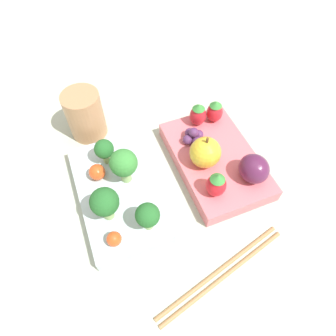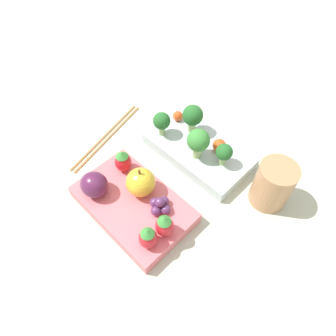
# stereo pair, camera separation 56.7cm
# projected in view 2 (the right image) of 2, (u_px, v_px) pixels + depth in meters

# --- Properties ---
(ground_plane) EXTENTS (4.00, 4.00, 0.00)m
(ground_plane) POSITION_uv_depth(u_px,v_px,m) (169.00, 178.00, 0.55)
(ground_plane) COLOR #ADB7A3
(bento_box_savoury) EXTENTS (0.22, 0.14, 0.02)m
(bento_box_savoury) POSITION_uv_depth(u_px,v_px,m) (198.00, 150.00, 0.58)
(bento_box_savoury) COLOR silver
(bento_box_savoury) RESTS_ON ground_plane
(bento_box_fruit) EXTENTS (0.21, 0.15, 0.03)m
(bento_box_fruit) POSITION_uv_depth(u_px,v_px,m) (133.00, 205.00, 0.50)
(bento_box_fruit) COLOR #DB6670
(bento_box_fruit) RESTS_ON ground_plane
(broccoli_floret_0) EXTENTS (0.04, 0.04, 0.06)m
(broccoli_floret_0) POSITION_uv_depth(u_px,v_px,m) (193.00, 116.00, 0.56)
(broccoli_floret_0) COLOR #93B770
(broccoli_floret_0) RESTS_ON bento_box_savoury
(broccoli_floret_1) EXTENTS (0.03, 0.03, 0.05)m
(broccoli_floret_1) POSITION_uv_depth(u_px,v_px,m) (224.00, 153.00, 0.52)
(broccoli_floret_1) COLOR #93B770
(broccoli_floret_1) RESTS_ON bento_box_savoury
(broccoli_floret_2) EXTENTS (0.04, 0.04, 0.06)m
(broccoli_floret_2) POSITION_uv_depth(u_px,v_px,m) (198.00, 141.00, 0.52)
(broccoli_floret_2) COLOR #93B770
(broccoli_floret_2) RESTS_ON bento_box_savoury
(broccoli_floret_3) EXTENTS (0.03, 0.03, 0.05)m
(broccoli_floret_3) POSITION_uv_depth(u_px,v_px,m) (162.00, 122.00, 0.56)
(broccoli_floret_3) COLOR #93B770
(broccoli_floret_3) RESTS_ON bento_box_savoury
(cherry_tomato_0) EXTENTS (0.02, 0.02, 0.02)m
(cherry_tomato_0) POSITION_uv_depth(u_px,v_px,m) (178.00, 116.00, 0.60)
(cherry_tomato_0) COLOR #DB4C1E
(cherry_tomato_0) RESTS_ON bento_box_savoury
(cherry_tomato_1) EXTENTS (0.03, 0.03, 0.03)m
(cherry_tomato_1) POSITION_uv_depth(u_px,v_px,m) (219.00, 145.00, 0.55)
(cherry_tomato_1) COLOR #DB4C1E
(cherry_tomato_1) RESTS_ON bento_box_savoury
(apple) EXTENTS (0.05, 0.05, 0.06)m
(apple) POSITION_uv_depth(u_px,v_px,m) (141.00, 182.00, 0.49)
(apple) COLOR gold
(apple) RESTS_ON bento_box_fruit
(strawberry_0) EXTENTS (0.03, 0.03, 0.04)m
(strawberry_0) POSITION_uv_depth(u_px,v_px,m) (148.00, 237.00, 0.43)
(strawberry_0) COLOR red
(strawberry_0) RESTS_ON bento_box_fruit
(strawberry_1) EXTENTS (0.03, 0.03, 0.04)m
(strawberry_1) POSITION_uv_depth(u_px,v_px,m) (164.00, 225.00, 0.44)
(strawberry_1) COLOR red
(strawberry_1) RESTS_ON bento_box_fruit
(strawberry_2) EXTENTS (0.03, 0.03, 0.05)m
(strawberry_2) POSITION_uv_depth(u_px,v_px,m) (123.00, 161.00, 0.52)
(strawberry_2) COLOR red
(strawberry_2) RESTS_ON bento_box_fruit
(plum) EXTENTS (0.05, 0.04, 0.04)m
(plum) POSITION_uv_depth(u_px,v_px,m) (94.00, 185.00, 0.49)
(plum) COLOR #511E42
(plum) RESTS_ON bento_box_fruit
(grape_cluster) EXTENTS (0.04, 0.04, 0.03)m
(grape_cluster) POSITION_uv_depth(u_px,v_px,m) (160.00, 205.00, 0.48)
(grape_cluster) COLOR #562D5B
(grape_cluster) RESTS_ON bento_box_fruit
(drinking_cup) EXTENTS (0.06, 0.06, 0.09)m
(drinking_cup) POSITION_uv_depth(u_px,v_px,m) (273.00, 185.00, 0.49)
(drinking_cup) COLOR tan
(drinking_cup) RESTS_ON ground_plane
(chopsticks_pair) EXTENTS (0.04, 0.21, 0.01)m
(chopsticks_pair) POSITION_uv_depth(u_px,v_px,m) (107.00, 136.00, 0.61)
(chopsticks_pair) COLOR #A37547
(chopsticks_pair) RESTS_ON ground_plane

